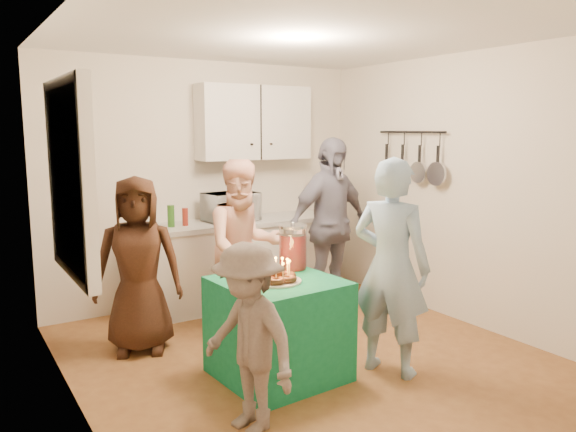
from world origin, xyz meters
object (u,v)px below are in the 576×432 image
counter (238,264)px  party_table (278,328)px  punch_jar (293,248)px  man_birthday (391,267)px  woman_back_left (138,265)px  woman_back_center (244,248)px  child_near_left (248,338)px  woman_back_right (330,225)px  microwave (231,207)px

counter → party_table: counter is taller
punch_jar → man_birthday: (0.49, -0.62, -0.09)m
party_table → woman_back_left: woman_back_left is taller
counter → woman_back_center: bearing=-113.0°
party_table → child_near_left: bearing=-134.4°
man_birthday → counter: bearing=-20.7°
punch_jar → counter: bearing=78.9°
party_table → woman_back_right: woman_back_right is taller
man_birthday → child_near_left: bearing=72.4°
punch_jar → child_near_left: 1.20m
man_birthday → party_table: bearing=38.0°
microwave → man_birthday: (0.26, -2.22, -0.22)m
counter → woman_back_center: size_ratio=1.36×
woman_back_left → woman_back_center: size_ratio=0.93×
counter → punch_jar: size_ratio=6.47×
microwave → punch_jar: 1.63m
party_table → woman_back_right: 1.79m
woman_back_center → woman_back_right: woman_back_right is taller
woman_back_right → woman_back_center: bearing=-179.5°
man_birthday → woman_back_left: bearing=20.8°
microwave → woman_back_center: bearing=-115.1°
woman_back_left → party_table: bearing=-33.5°
microwave → man_birthday: size_ratio=0.33×
counter → punch_jar: 1.71m
counter → woman_back_center: 1.02m
party_table → punch_jar: 0.66m
microwave → woman_back_right: size_ratio=0.30×
woman_back_right → child_near_left: 2.53m
man_birthday → woman_back_right: woman_back_right is taller
counter → punch_jar: (-0.31, -1.60, 0.50)m
punch_jar → woman_back_right: (1.02, 0.89, -0.03)m
microwave → child_near_left: 2.67m
woman_back_center → child_near_left: bearing=-108.2°
microwave → child_near_left: bearing=-120.4°
counter → woman_back_left: 1.57m
party_table → woman_back_right: (1.30, 1.12, 0.52)m
punch_jar → woman_back_left: (-1.01, 0.83, -0.18)m
microwave → woman_back_center: (-0.30, -0.87, -0.25)m
punch_jar → child_near_left: child_near_left is taller
microwave → woman_back_center: size_ratio=0.34×
woman_back_left → woman_back_right: woman_back_right is taller
party_table → child_near_left: (-0.56, -0.57, 0.22)m
microwave → woman_back_right: 1.07m
woman_back_left → child_near_left: size_ratio=1.25×
punch_jar → woman_back_right: bearing=41.1°
punch_jar → man_birthday: bearing=-51.3°
party_table → woman_back_left: 1.35m
child_near_left → punch_jar: bearing=121.7°
party_table → man_birthday: size_ratio=0.51×
microwave → woman_back_right: bearing=-48.7°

